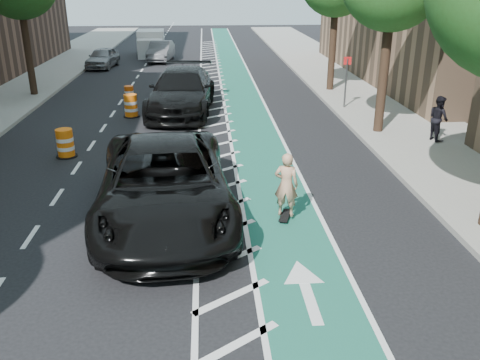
{
  "coord_description": "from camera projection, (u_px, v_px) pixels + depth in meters",
  "views": [
    {
      "loc": [
        1.09,
        -11.15,
        5.77
      ],
      "look_at": [
        1.89,
        0.6,
        1.1
      ],
      "focal_mm": 38.0,
      "sensor_mm": 36.0,
      "label": 1
    }
  ],
  "objects": [
    {
      "name": "box_truck",
      "position": [
        151.0,
        44.0,
        40.99
      ],
      "size": [
        2.28,
        4.7,
        1.91
      ],
      "rotation": [
        0.0,
        0.0,
        0.06
      ],
      "color": "silver",
      "rests_on": "ground"
    },
    {
      "name": "barrel_c",
      "position": [
        129.0,
        94.0,
        25.53
      ],
      "size": [
        0.58,
        0.58,
        0.8
      ],
      "color": "#E7540C",
      "rests_on": "ground"
    },
    {
      "name": "suv_far",
      "position": [
        182.0,
        91.0,
        23.31
      ],
      "size": [
        3.3,
        6.94,
        1.95
      ],
      "primitive_type": "imported",
      "rotation": [
        0.0,
        0.0,
        -0.09
      ],
      "color": "black",
      "rests_on": "ground"
    },
    {
      "name": "suv_near",
      "position": [
        165.0,
        183.0,
        12.79
      ],
      "size": [
        3.8,
        7.32,
        1.97
      ],
      "primitive_type": "imported",
      "rotation": [
        0.0,
        0.0,
        0.08
      ],
      "color": "black",
      "rests_on": "ground"
    },
    {
      "name": "ground",
      "position": [
        164.0,
        233.0,
        12.4
      ],
      "size": [
        120.0,
        120.0,
        0.0
      ],
      "primitive_type": "plane",
      "color": "black",
      "rests_on": "ground"
    },
    {
      "name": "curb_right",
      "position": [
        343.0,
        120.0,
        22.09
      ],
      "size": [
        0.12,
        90.0,
        0.16
      ],
      "primitive_type": "cube",
      "color": "gray",
      "rests_on": "ground"
    },
    {
      "name": "curb_left",
      "position": [
        11.0,
        125.0,
        21.2
      ],
      "size": [
        0.12,
        90.0,
        0.16
      ],
      "primitive_type": "cube",
      "color": "gray",
      "rests_on": "ground"
    },
    {
      "name": "car_grey",
      "position": [
        161.0,
        51.0,
        38.09
      ],
      "size": [
        1.9,
        4.51,
        1.45
      ],
      "primitive_type": "imported",
      "rotation": [
        0.0,
        0.0,
        -0.09
      ],
      "color": "#5C5C61",
      "rests_on": "ground"
    },
    {
      "name": "bike_lane",
      "position": [
        251.0,
        123.0,
        21.86
      ],
      "size": [
        2.0,
        90.0,
        0.01
      ],
      "primitive_type": "cube",
      "color": "#1A5B41",
      "rests_on": "ground"
    },
    {
      "name": "skateboarder",
      "position": [
        286.0,
        185.0,
        12.79
      ],
      "size": [
        0.71,
        0.57,
        1.68
      ],
      "primitive_type": "imported",
      "rotation": [
        0.0,
        0.0,
        2.82
      ],
      "color": "tan",
      "rests_on": "skateboard"
    },
    {
      "name": "barrel_a",
      "position": [
        65.0,
        144.0,
        17.54
      ],
      "size": [
        0.72,
        0.72,
        0.99
      ],
      "color": "orange",
      "rests_on": "ground"
    },
    {
      "name": "sign_post",
      "position": [
        346.0,
        82.0,
        23.51
      ],
      "size": [
        0.35,
        0.08,
        2.47
      ],
      "color": "#4C4C4C",
      "rests_on": "ground"
    },
    {
      "name": "car_silver",
      "position": [
        103.0,
        58.0,
        35.29
      ],
      "size": [
        2.07,
        4.19,
        1.37
      ],
      "primitive_type": "imported",
      "rotation": [
        0.0,
        0.0,
        -0.11
      ],
      "color": "gray",
      "rests_on": "ground"
    },
    {
      "name": "barrel_b",
      "position": [
        131.0,
        106.0,
        22.69
      ],
      "size": [
        0.74,
        0.74,
        1.01
      ],
      "color": "orange",
      "rests_on": "ground"
    },
    {
      "name": "skateboard",
      "position": [
        285.0,
        215.0,
        13.11
      ],
      "size": [
        0.45,
        0.81,
        0.11
      ],
      "rotation": [
        0.0,
        0.0,
        -0.32
      ],
      "color": "black",
      "rests_on": "ground"
    },
    {
      "name": "buffer_strip",
      "position": [
        216.0,
        123.0,
        21.77
      ],
      "size": [
        1.4,
        90.0,
        0.01
      ],
      "primitive_type": "cube",
      "color": "silver",
      "rests_on": "ground"
    },
    {
      "name": "sidewalk_right",
      "position": [
        398.0,
        119.0,
        22.25
      ],
      "size": [
        5.0,
        90.0,
        0.15
      ],
      "primitive_type": "cube",
      "color": "gray",
      "rests_on": "ground"
    },
    {
      "name": "pedestrian",
      "position": [
        438.0,
        118.0,
        18.76
      ],
      "size": [
        0.77,
        0.91,
        1.67
      ],
      "primitive_type": "imported",
      "rotation": [
        0.0,
        0.0,
        1.75
      ],
      "color": "black",
      "rests_on": "sidewalk_right"
    }
  ]
}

